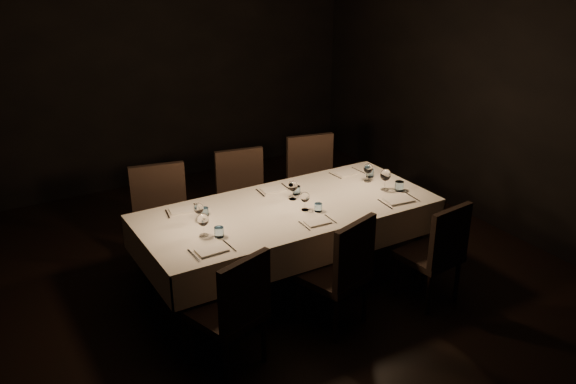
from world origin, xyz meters
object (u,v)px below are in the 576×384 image
chair_near_center (342,269)px  chair_far_right (314,182)px  chair_far_left (162,218)px  dining_table (288,215)px  chair_near_right (438,249)px  chair_near_left (235,307)px  chair_far_center (243,197)px

chair_near_center → chair_far_right: size_ratio=0.93×
chair_near_center → chair_far_left: size_ratio=0.94×
dining_table → chair_far_right: (0.77, 0.77, -0.13)m
chair_near_right → chair_far_right: chair_far_right is taller
dining_table → chair_near_left: bearing=-138.9°
chair_near_right → chair_far_center: chair_far_center is taller
chair_near_center → chair_far_left: (-0.88, 1.51, 0.03)m
chair_near_right → chair_far_center: 1.93m
dining_table → chair_near_center: chair_near_center is taller
chair_near_right → chair_far_left: chair_far_left is taller
chair_far_left → chair_far_center: chair_far_left is taller
chair_near_right → chair_far_left: bearing=-49.0°
chair_far_left → chair_far_right: size_ratio=0.99×
dining_table → chair_far_left: (-0.85, 0.77, -0.13)m
dining_table → chair_near_left: 1.19m
chair_far_center → dining_table: bearing=-79.5°
chair_far_center → chair_far_left: bearing=-164.4°
dining_table → chair_near_left: (-0.89, -0.78, -0.17)m
dining_table → chair_near_right: chair_near_right is taller
chair_near_right → chair_far_right: bearing=-91.1°
dining_table → chair_far_right: bearing=45.3°
chair_far_right → chair_near_left: bearing=-124.7°
chair_far_right → chair_far_center: bearing=-173.1°
chair_near_center → chair_near_right: bearing=154.8°
chair_near_right → chair_near_left: bearing=-8.9°
chair_near_left → chair_far_left: 1.55m
chair_far_left → chair_near_left: bearing=-79.6°
chair_near_left → chair_near_right: size_ratio=1.02×
chair_far_left → chair_far_right: chair_far_right is taller
dining_table → chair_far_left: size_ratio=2.48×
chair_far_left → chair_far_center: 0.85m
chair_far_left → dining_table: bearing=-30.3°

